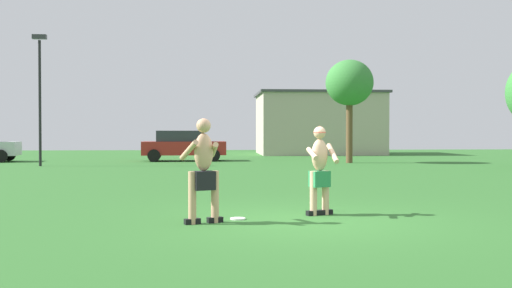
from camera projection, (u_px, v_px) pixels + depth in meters
The scene contains 8 objects.
ground_plane at pixel (308, 221), 10.03m from camera, with size 80.00×80.00×0.00m, color #2D6628.
player_with_cap at pixel (320, 167), 10.70m from camera, with size 0.57×0.70×1.62m.
player_in_black at pixel (203, 168), 9.74m from camera, with size 0.74×0.73×1.73m.
frisbee at pixel (238, 219), 10.20m from camera, with size 0.27×0.27×0.03m, color white.
car_red_mid_lot at pixel (183, 145), 30.86m from camera, with size 4.39×2.21×1.58m.
lamp_post at pixel (40, 86), 26.09m from camera, with size 0.60×0.24×5.80m.
outbuilding_behind_lot at pixel (318, 123), 40.65m from camera, with size 8.41×6.51×4.21m.
tree_right_field at pixel (349, 84), 28.86m from camera, with size 2.32×2.32×5.04m.
Camera 1 is at (-1.64, -9.91, 1.50)m, focal length 41.58 mm.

